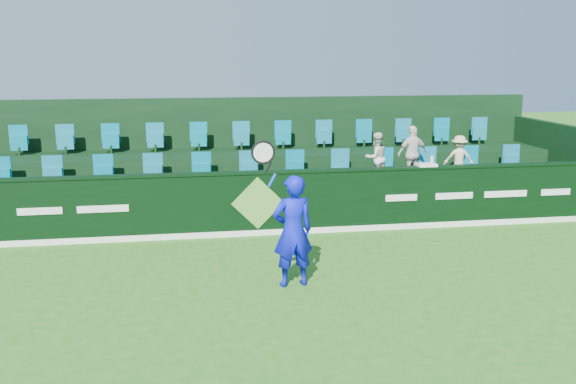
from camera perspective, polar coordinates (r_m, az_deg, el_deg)
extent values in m
plane|color=#246B19|center=(9.79, 0.04, -10.12)|extent=(60.00, 60.00, 0.00)
cube|color=black|center=(13.38, -2.76, -1.09)|extent=(16.00, 0.20, 1.30)
cube|color=black|center=(13.24, -2.79, 1.75)|extent=(16.00, 0.24, 0.05)
cube|color=white|center=(13.42, -2.68, -3.65)|extent=(16.00, 0.02, 0.12)
cube|color=#5F9A38|center=(13.25, -2.71, -1.00)|extent=(1.10, 0.02, 1.10)
cube|color=white|center=(13.47, -21.20, -1.60)|extent=(0.85, 0.01, 0.14)
cube|color=white|center=(13.27, -16.12, -1.45)|extent=(1.00, 0.01, 0.14)
cube|color=white|center=(13.95, 10.04, -0.51)|extent=(0.70, 0.01, 0.14)
cube|color=white|center=(14.39, 14.56, -0.33)|extent=(0.85, 0.01, 0.14)
cube|color=white|center=(14.91, 18.78, -0.16)|extent=(1.00, 0.01, 0.14)
cube|color=white|center=(15.51, 22.69, 0.00)|extent=(0.70, 0.01, 0.14)
cube|color=black|center=(14.50, -3.26, -1.07)|extent=(16.00, 2.00, 0.80)
cube|color=black|center=(16.30, -3.99, 1.29)|extent=(16.00, 1.80, 1.30)
cube|color=black|center=(17.17, -4.34, 4.04)|extent=(16.00, 0.20, 2.60)
cube|color=black|center=(17.85, 22.50, 2.48)|extent=(0.20, 4.00, 2.00)
cube|color=#126B84|center=(14.75, -3.46, 1.93)|extent=(13.50, 0.50, 0.60)
cube|color=#126B84|center=(16.44, -4.14, 4.74)|extent=(13.50, 0.50, 0.60)
imported|color=#0C13D3|center=(10.36, 0.43, -3.49)|extent=(0.73, 0.53, 1.84)
cylinder|color=#143FBF|center=(10.01, -1.41, 1.07)|extent=(0.14, 0.04, 0.21)
cylinder|color=black|center=(9.96, -1.76, 2.19)|extent=(0.12, 0.03, 0.19)
torus|color=black|center=(9.91, -2.23, 3.54)|extent=(0.51, 0.04, 0.51)
cylinder|color=silver|center=(9.91, -2.23, 3.54)|extent=(0.42, 0.01, 0.42)
imported|color=silver|center=(14.91, 7.83, 3.04)|extent=(0.66, 0.57, 1.16)
imported|color=white|center=(15.18, 11.01, 3.37)|extent=(0.81, 0.45, 1.31)
imported|color=beige|center=(15.63, 14.95, 2.96)|extent=(0.77, 0.59, 1.05)
cube|color=white|center=(14.12, 12.22, 2.37)|extent=(0.41, 0.26, 0.06)
cylinder|color=silver|center=(14.15, 12.67, 2.72)|extent=(0.07, 0.07, 0.23)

